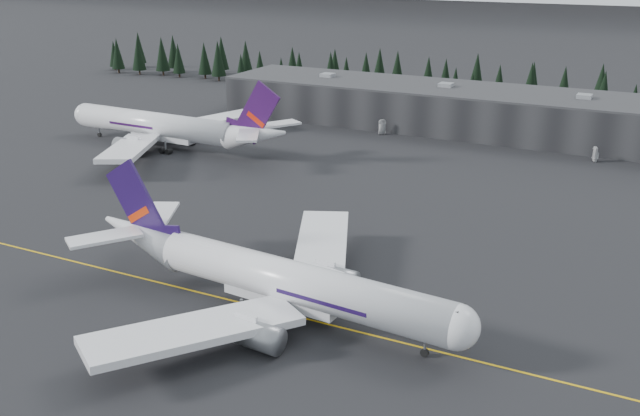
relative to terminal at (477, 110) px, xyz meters
The scene contains 8 objects.
ground 125.16m from the terminal, 90.00° to the right, with size 1400.00×1400.00×0.00m, color black.
taxiline 127.16m from the terminal, 90.00° to the right, with size 400.00×0.40×0.02m, color gold.
terminal is the anchor object (origin of this frame).
treeline 37.02m from the terminal, 90.00° to the left, with size 360.00×20.00×15.00m, color black.
jet_main 126.87m from the terminal, 89.03° to the right, with size 67.36×61.98×19.81m.
jet_parked 90.03m from the terminal, 140.06° to the right, with size 72.03×66.45×21.17m.
gse_vehicle_a 29.67m from the terminal, 144.17° to the right, with size 2.13×4.62×1.28m, color silver.
gse_vehicle_b 41.83m from the terminal, 27.70° to the right, with size 1.63×4.06×1.38m, color silver.
Camera 1 is at (52.74, -84.87, 51.53)m, focal length 40.00 mm.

